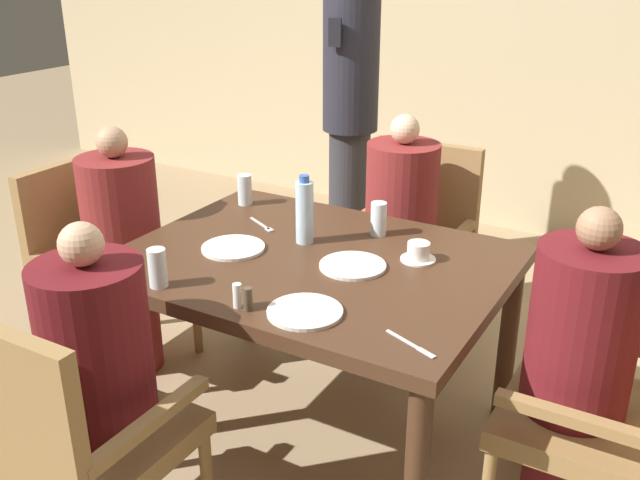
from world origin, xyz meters
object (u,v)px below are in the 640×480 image
plate_dessert_center (233,248)px  water_bottle (305,212)px  chair_near_corner (66,433)px  glass_tall_near (245,190)px  diner_in_near_chair (101,389)px  standing_host (350,108)px  plate_main_right (352,266)px  chair_left_side (102,259)px  diner_in_left_chair (124,251)px  diner_in_right_chair (576,372)px  glass_tall_far (157,268)px  teacup_with_saucer (418,253)px  plate_main_left (305,312)px  chair_far_side (412,237)px  glass_tall_mid (379,219)px  diner_in_far_chair (400,232)px  chair_right_side (622,406)px

plate_dessert_center → water_bottle: size_ratio=0.89×
chair_near_corner → glass_tall_near: size_ratio=6.98×
diner_in_near_chair → standing_host: 2.25m
plate_main_right → water_bottle: bearing=156.3°
chair_left_side → glass_tall_near: bearing=32.8°
diner_in_left_chair → diner_in_right_chair: 1.86m
diner_in_left_chair → chair_near_corner: 1.14m
glass_tall_far → teacup_with_saucer: bearing=43.2°
plate_dessert_center → plate_main_left: bearing=-31.1°
chair_far_side → chair_near_corner: bearing=-98.3°
chair_left_side → water_bottle: (0.97, 0.11, 0.37)m
plate_dessert_center → teacup_with_saucer: 0.67m
plate_main_right → glass_tall_far: bearing=-137.3°
plate_main_right → plate_dessert_center: 0.46m
plate_dessert_center → glass_tall_near: size_ratio=1.78×
chair_left_side → plate_dessert_center: chair_left_side is taller
diner_in_near_chair → water_bottle: bearing=79.3°
chair_far_side → plate_dessert_center: bearing=-106.2°
diner_in_left_chair → glass_tall_near: size_ratio=8.44×
teacup_with_saucer → glass_tall_far: bearing=-136.8°
chair_left_side → glass_tall_mid: 1.26m
chair_left_side → standing_host: standing_host is taller
diner_in_right_chair → teacup_with_saucer: diner_in_right_chair is taller
standing_host → glass_tall_far: (0.28, -1.86, -0.15)m
plate_main_right → glass_tall_far: size_ratio=1.78×
diner_in_far_chair → water_bottle: (-0.10, -0.67, 0.29)m
chair_left_side → diner_in_near_chair: diner_in_near_chair is taller
plate_dessert_center → teacup_with_saucer: size_ratio=1.85×
plate_main_left → teacup_with_saucer: bearing=75.0°
chair_left_side → diner_in_near_chair: bearing=-44.0°
diner_in_left_chair → water_bottle: 0.89m
chair_far_side → chair_right_side: bearing=-40.6°
chair_far_side → plate_dessert_center: 1.07m
chair_far_side → plate_main_right: bearing=-80.2°
diner_in_right_chair → glass_tall_near: 1.53m
standing_host → teacup_with_saucer: (0.93, -1.25, -0.18)m
diner_in_near_chair → plate_dessert_center: size_ratio=4.67×
plate_main_left → teacup_with_saucer: 0.55m
chair_right_side → glass_tall_far: size_ratio=6.98×
diner_in_near_chair → plate_dessert_center: 0.72m
glass_tall_mid → chair_near_corner: bearing=-106.9°
chair_far_side → plate_main_right: (0.16, -0.92, 0.25)m
plate_dessert_center → glass_tall_mid: bearing=44.5°
plate_main_right → plate_dessert_center: (-0.45, -0.08, 0.00)m
plate_main_right → glass_tall_mid: bearing=99.5°
chair_far_side → chair_near_corner: 1.86m
chair_left_side → plate_main_right: 1.26m
diner_in_left_chair → glass_tall_near: (0.39, 0.34, 0.24)m
chair_right_side → diner_in_near_chair: diner_in_near_chair is taller
chair_near_corner → chair_right_side: bearing=34.5°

